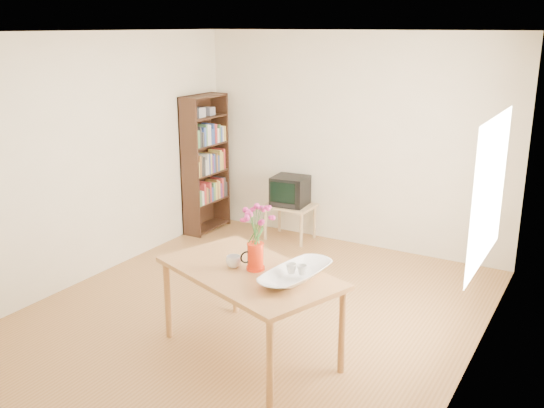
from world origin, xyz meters
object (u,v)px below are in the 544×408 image
Objects in this scene: table at (250,279)px; mug at (234,262)px; television at (291,190)px; pitcher at (255,257)px; bowl at (296,251)px.

table is 13.64× the size of mug.
pitcher is at bearing -72.82° from television.
pitcher is 0.39m from bowl.
bowl is at bearing -159.08° from mug.
television is at bearing 119.07° from bowl.
pitcher is 2.86m from television.
mug is at bearing -129.10° from pitcher.
table is 7.42× the size of pitcher.
pitcher is 0.47× the size of bowl.
pitcher is 0.50× the size of television.
table is at bearing -73.70° from television.
television is at bearing -54.87° from mug.
table is 3.47× the size of bowl.
mug is at bearing -175.34° from bowl.
bowl is (0.40, 0.04, 0.31)m from table.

